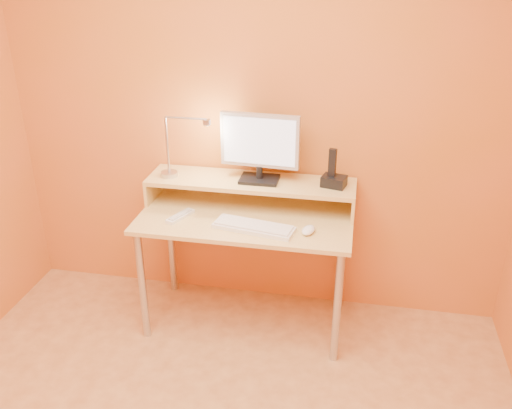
% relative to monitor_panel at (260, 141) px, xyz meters
% --- Properties ---
extents(wall_back, '(3.00, 0.04, 2.50)m').
position_rel_monitor_panel_xyz_m(wall_back, '(-0.05, 0.16, 0.13)').
color(wall_back, '#D6703C').
rests_on(wall_back, floor).
extents(desk_leg_fl, '(0.04, 0.04, 0.69)m').
position_rel_monitor_panel_xyz_m(desk_leg_fl, '(-0.60, -0.41, -0.77)').
color(desk_leg_fl, '#B6B6BE').
rests_on(desk_leg_fl, floor).
extents(desk_leg_fr, '(0.04, 0.04, 0.69)m').
position_rel_monitor_panel_xyz_m(desk_leg_fr, '(0.50, -0.41, -0.77)').
color(desk_leg_fr, '#B6B6BE').
rests_on(desk_leg_fr, floor).
extents(desk_leg_bl, '(0.04, 0.04, 0.69)m').
position_rel_monitor_panel_xyz_m(desk_leg_bl, '(-0.60, 0.09, -0.77)').
color(desk_leg_bl, '#B6B6BE').
rests_on(desk_leg_bl, floor).
extents(desk_leg_br, '(0.04, 0.04, 0.69)m').
position_rel_monitor_panel_xyz_m(desk_leg_br, '(0.50, 0.09, -0.77)').
color(desk_leg_br, '#B6B6BE').
rests_on(desk_leg_br, floor).
extents(desk_lower, '(1.20, 0.60, 0.02)m').
position_rel_monitor_panel_xyz_m(desk_lower, '(-0.05, -0.16, -0.41)').
color(desk_lower, '#E9C979').
rests_on(desk_lower, floor).
extents(shelf_riser_left, '(0.02, 0.30, 0.14)m').
position_rel_monitor_panel_xyz_m(shelf_riser_left, '(-0.64, -0.01, -0.33)').
color(shelf_riser_left, '#E9C979').
rests_on(shelf_riser_left, desk_lower).
extents(shelf_riser_right, '(0.02, 0.30, 0.14)m').
position_rel_monitor_panel_xyz_m(shelf_riser_right, '(0.54, -0.01, -0.33)').
color(shelf_riser_right, '#E9C979').
rests_on(shelf_riser_right, desk_lower).
extents(desk_shelf, '(1.20, 0.30, 0.02)m').
position_rel_monitor_panel_xyz_m(desk_shelf, '(-0.05, -0.01, -0.25)').
color(desk_shelf, '#E9C979').
rests_on(desk_shelf, desk_lower).
extents(monitor_foot, '(0.22, 0.16, 0.02)m').
position_rel_monitor_panel_xyz_m(monitor_foot, '(0.00, -0.01, -0.23)').
color(monitor_foot, black).
rests_on(monitor_foot, desk_shelf).
extents(monitor_neck, '(0.04, 0.04, 0.07)m').
position_rel_monitor_panel_xyz_m(monitor_neck, '(0.00, -0.01, -0.19)').
color(monitor_neck, black).
rests_on(monitor_neck, monitor_foot).
extents(monitor_panel, '(0.45, 0.06, 0.30)m').
position_rel_monitor_panel_xyz_m(monitor_panel, '(0.00, 0.00, 0.00)').
color(monitor_panel, '#B9B9BC').
rests_on(monitor_panel, monitor_neck).
extents(monitor_back, '(0.40, 0.04, 0.26)m').
position_rel_monitor_panel_xyz_m(monitor_back, '(0.00, 0.02, 0.00)').
color(monitor_back, black).
rests_on(monitor_back, monitor_panel).
extents(monitor_screen, '(0.41, 0.03, 0.26)m').
position_rel_monitor_panel_xyz_m(monitor_screen, '(0.00, -0.02, 0.00)').
color(monitor_screen, silver).
rests_on(monitor_screen, monitor_panel).
extents(lamp_base, '(0.10, 0.10, 0.02)m').
position_rel_monitor_panel_xyz_m(lamp_base, '(-0.53, -0.04, -0.23)').
color(lamp_base, '#B6B6BE').
rests_on(lamp_base, desk_shelf).
extents(lamp_post, '(0.01, 0.01, 0.33)m').
position_rel_monitor_panel_xyz_m(lamp_post, '(-0.53, -0.04, -0.05)').
color(lamp_post, '#B6B6BE').
rests_on(lamp_post, lamp_base).
extents(lamp_arm, '(0.24, 0.01, 0.01)m').
position_rel_monitor_panel_xyz_m(lamp_arm, '(-0.41, -0.04, 0.12)').
color(lamp_arm, '#B6B6BE').
rests_on(lamp_arm, lamp_post).
extents(lamp_head, '(0.04, 0.04, 0.03)m').
position_rel_monitor_panel_xyz_m(lamp_head, '(-0.29, -0.04, 0.10)').
color(lamp_head, '#B6B6BE').
rests_on(lamp_head, lamp_arm).
extents(lamp_bulb, '(0.03, 0.03, 0.00)m').
position_rel_monitor_panel_xyz_m(lamp_bulb, '(-0.29, -0.04, 0.09)').
color(lamp_bulb, '#FFEAC6').
rests_on(lamp_bulb, lamp_head).
extents(phone_dock, '(0.15, 0.13, 0.06)m').
position_rel_monitor_panel_xyz_m(phone_dock, '(0.42, -0.01, -0.21)').
color(phone_dock, black).
rests_on(phone_dock, desk_shelf).
extents(phone_handset, '(0.04, 0.03, 0.16)m').
position_rel_monitor_panel_xyz_m(phone_handset, '(0.41, -0.01, -0.10)').
color(phone_handset, black).
rests_on(phone_handset, phone_dock).
extents(phone_led, '(0.01, 0.00, 0.04)m').
position_rel_monitor_panel_xyz_m(phone_led, '(0.47, -0.06, -0.21)').
color(phone_led, '#2266FC').
rests_on(phone_led, phone_dock).
extents(keyboard, '(0.45, 0.21, 0.02)m').
position_rel_monitor_panel_xyz_m(keyboard, '(0.02, -0.30, -0.39)').
color(keyboard, white).
rests_on(keyboard, desk_lower).
extents(mouse, '(0.09, 0.12, 0.04)m').
position_rel_monitor_panel_xyz_m(mouse, '(0.32, -0.29, -0.38)').
color(mouse, white).
rests_on(mouse, desk_lower).
extents(remote_control, '(0.12, 0.20, 0.02)m').
position_rel_monitor_panel_xyz_m(remote_control, '(-0.41, -0.25, -0.39)').
color(remote_control, white).
rests_on(remote_control, desk_lower).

